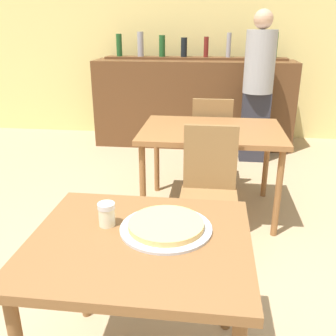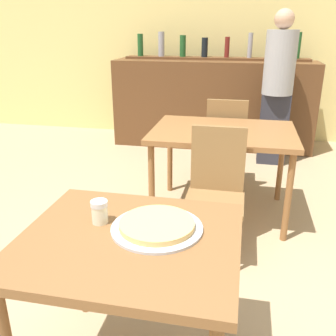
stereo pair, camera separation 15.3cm
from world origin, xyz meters
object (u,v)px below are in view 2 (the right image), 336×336
Objects in this scene: chair_far_side_front at (216,185)px; pizza_tray at (157,226)px; person_standing at (278,84)px; chair_far_side_back at (226,138)px; cheese_shaker at (100,212)px.

pizza_tray is (-0.17, -1.05, 0.24)m from chair_far_side_front.
person_standing is (0.67, 3.05, 0.18)m from pizza_tray.
chair_far_side_back reaches higher than pizza_tray.
person_standing reaches higher than chair_far_side_front.
person_standing is at bearing 75.98° from chair_far_side_front.
cheese_shaker is at bearing -106.99° from person_standing.
person_standing is at bearing -121.42° from chair_far_side_back.
cheese_shaker reaches higher than pizza_tray.
chair_far_side_front is 2.31× the size of pizza_tray.
chair_far_side_back is (0.00, 1.18, 0.00)m from chair_far_side_front.
chair_far_side_front is at bearing -104.02° from person_standing.
chair_far_side_front is at bearing 90.00° from chair_far_side_back.
chair_far_side_front is 2.11m from person_standing.
chair_far_side_front is 1.18m from chair_far_side_back.
cheese_shaker is at bearing -112.42° from chair_far_side_front.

